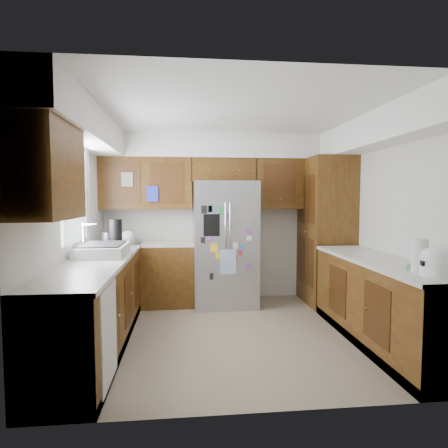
% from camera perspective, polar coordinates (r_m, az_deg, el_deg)
% --- Properties ---
extents(floor, '(3.60, 3.60, 0.00)m').
position_cam_1_polar(floor, '(4.50, 1.83, -16.36)').
color(floor, gray).
rests_on(floor, ground).
extents(room_shell, '(3.64, 3.24, 2.52)m').
position_cam_1_polar(room_shell, '(4.58, -0.06, 7.21)').
color(room_shell, silver).
rests_on(room_shell, ground).
extents(left_counter_run, '(1.36, 3.20, 0.92)m').
position_cam_1_polar(left_counter_run, '(4.43, -16.27, -11.04)').
color(left_counter_run, '#41230C').
rests_on(left_counter_run, ground).
extents(right_counter_run, '(0.63, 2.25, 0.92)m').
position_cam_1_polar(right_counter_run, '(4.40, 22.91, -11.40)').
color(right_counter_run, '#41230C').
rests_on(right_counter_run, ground).
extents(pantry, '(0.60, 0.90, 2.15)m').
position_cam_1_polar(pantry, '(5.74, 15.24, -1.05)').
color(pantry, '#41230C').
rests_on(pantry, ground).
extents(fridge, '(0.90, 0.79, 1.80)m').
position_cam_1_polar(fridge, '(5.46, 0.13, -3.01)').
color(fridge, '#949499').
rests_on(fridge, ground).
extents(bridge_cabinet, '(0.96, 0.34, 0.35)m').
position_cam_1_polar(bridge_cabinet, '(5.66, -0.12, 8.15)').
color(bridge_cabinet, '#41230C').
rests_on(bridge_cabinet, fridge).
extents(fridge_top_items, '(0.70, 0.29, 0.26)m').
position_cam_1_polar(fridge_top_items, '(5.62, -1.38, 11.22)').
color(fridge_top_items, blue).
rests_on(fridge_top_items, bridge_cabinet).
extents(sink_assembly, '(0.52, 0.70, 0.37)m').
position_cam_1_polar(sink_assembly, '(4.41, -18.02, -3.73)').
color(sink_assembly, silver).
rests_on(sink_assembly, left_counter_run).
extents(left_counter_clutter, '(0.40, 0.91, 0.38)m').
position_cam_1_polar(left_counter_clutter, '(5.09, -15.75, -1.96)').
color(left_counter_clutter, black).
rests_on(left_counter_clutter, left_counter_run).
extents(rice_cooker, '(0.29, 0.28, 0.24)m').
position_cam_1_polar(rice_cooker, '(3.57, 29.84, -4.90)').
color(rice_cooker, white).
rests_on(rice_cooker, right_counter_run).
extents(paper_towel, '(0.13, 0.13, 0.30)m').
position_cam_1_polar(paper_towel, '(3.64, 27.68, -4.29)').
color(paper_towel, white).
rests_on(paper_towel, right_counter_run).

